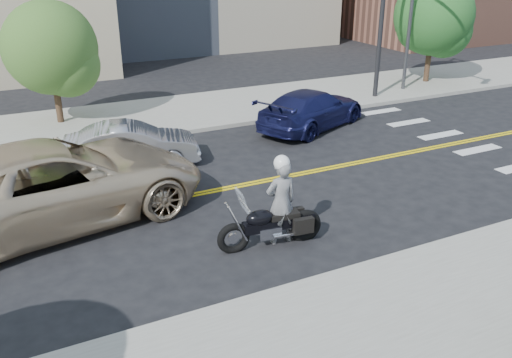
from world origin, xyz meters
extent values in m
plane|color=black|center=(0.00, 0.00, 0.00)|extent=(120.00, 120.00, 0.00)
cube|color=#9E9B91|center=(0.00, -7.50, 0.07)|extent=(60.00, 5.00, 0.15)
cube|color=#9E9B91|center=(0.00, 7.50, 0.07)|extent=(60.00, 5.00, 0.15)
cylinder|color=black|center=(10.00, 6.00, 3.65)|extent=(0.20, 0.20, 7.00)
imported|color=#B7B7BD|center=(0.19, -3.27, 0.99)|extent=(0.73, 0.49, 1.98)
sphere|color=white|center=(0.19, -3.27, 1.93)|extent=(0.36, 0.36, 0.36)
imported|color=#C8B393|center=(-4.15, 0.02, 1.00)|extent=(7.67, 4.55, 2.00)
imported|color=#9E9FA6|center=(-1.60, 2.87, 0.66)|extent=(4.21, 2.17, 1.32)
imported|color=#1A1D4F|center=(5.31, 3.72, 0.71)|extent=(5.31, 3.84, 1.43)
cylinder|color=#382619|center=(-3.01, 8.10, 1.85)|extent=(0.24, 0.24, 3.71)
sphere|color=#3A6620|center=(-3.01, 8.10, 2.89)|extent=(3.34, 3.34, 3.34)
cylinder|color=#382619|center=(14.04, 7.23, 2.09)|extent=(0.25, 0.25, 4.18)
sphere|color=#1E5B1C|center=(14.04, 7.23, 3.26)|extent=(3.69, 3.69, 3.69)
camera|label=1|loc=(-5.07, -12.70, 6.16)|focal=38.00mm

